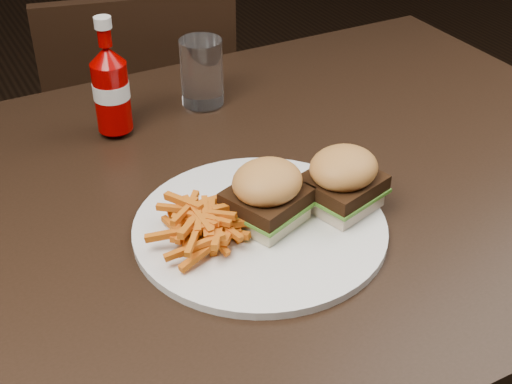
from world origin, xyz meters
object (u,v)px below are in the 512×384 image
plate (260,227)px  tumbler (202,72)px  dining_table (236,201)px  ketchup_bottle (112,97)px  chair_far (141,149)px

plate → tumbler: tumbler is taller
plate → tumbler: bearing=76.9°
dining_table → ketchup_bottle: 0.25m
ketchup_bottle → tumbler: 0.15m
dining_table → chair_far: dining_table is taller
dining_table → tumbler: bearing=75.4°
dining_table → plate: (-0.01, -0.09, 0.03)m
ketchup_bottle → plate: bearing=-76.4°
chair_far → tumbler: bearing=99.1°
chair_far → ketchup_bottle: 0.63m
plate → ketchup_bottle: ketchup_bottle is taller
dining_table → ketchup_bottle: (-0.09, 0.21, 0.08)m
chair_far → ketchup_bottle: (-0.18, -0.46, 0.38)m
dining_table → chair_far: size_ratio=3.11×
dining_table → ketchup_bottle: bearing=112.7°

